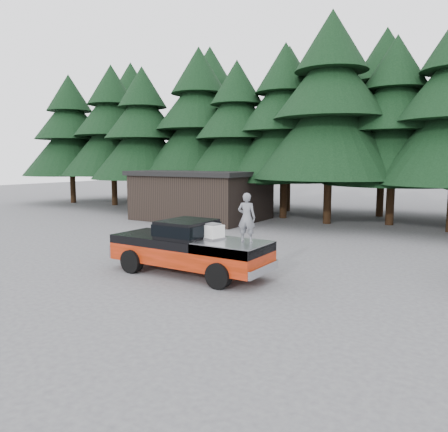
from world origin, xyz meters
The scene contains 7 objects.
ground centered at (0.00, 0.00, 0.00)m, with size 120.00×120.00×0.00m, color #48484A.
pickup_truck centered at (-0.95, -0.17, 0.67)m, with size 6.00×2.04×1.33m, color red, non-canonical shape.
truck_cab centered at (-1.05, -0.17, 1.62)m, with size 1.66×1.90×0.59m, color black.
air_compressor centered at (-0.07, -0.04, 1.56)m, with size 0.68×0.56×0.47m, color silver.
man_on_bed centered at (1.22, 0.07, 2.15)m, with size 0.60×0.39×1.63m, color slate.
utility_building centered at (-9.00, 12.00, 1.67)m, with size 8.40×6.40×3.30m.
treeline centered at (0.42, 17.20, 7.72)m, with size 60.15×16.05×17.50m.
Camera 1 is at (8.14, -12.30, 4.01)m, focal length 35.00 mm.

